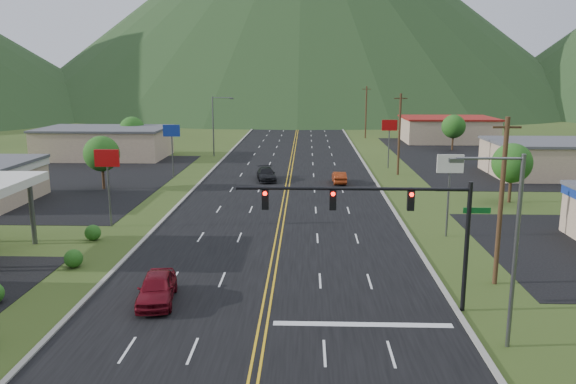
{
  "coord_description": "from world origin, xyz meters",
  "views": [
    {
      "loc": [
        2.13,
        -14.29,
        12.42
      ],
      "look_at": [
        0.88,
        22.94,
        4.5
      ],
      "focal_mm": 35.0,
      "sensor_mm": 36.0,
      "label": 1
    }
  ],
  "objects_px": {
    "traffic_signal": "(390,213)",
    "car_dark_mid": "(266,175)",
    "streetlight_west": "(215,122)",
    "car_red_near": "(157,289)",
    "streetlight_east": "(509,239)",
    "car_red_far": "(339,178)"
  },
  "relations": [
    {
      "from": "car_red_near",
      "to": "streetlight_east",
      "type": "bearing_deg",
      "value": -21.93
    },
    {
      "from": "streetlight_west",
      "to": "car_dark_mid",
      "type": "xyz_separation_m",
      "value": [
        9.09,
        -19.59,
        -4.45
      ]
    },
    {
      "from": "streetlight_west",
      "to": "car_dark_mid",
      "type": "bearing_deg",
      "value": -65.1
    },
    {
      "from": "streetlight_east",
      "to": "car_dark_mid",
      "type": "relative_size",
      "value": 1.78
    },
    {
      "from": "car_dark_mid",
      "to": "car_red_far",
      "type": "bearing_deg",
      "value": -18.04
    },
    {
      "from": "traffic_signal",
      "to": "streetlight_east",
      "type": "distance_m",
      "value": 6.17
    },
    {
      "from": "car_red_near",
      "to": "car_red_far",
      "type": "distance_m",
      "value": 36.59
    },
    {
      "from": "traffic_signal",
      "to": "streetlight_west",
      "type": "xyz_separation_m",
      "value": [
        -18.16,
        56.0,
        -0.15
      ]
    },
    {
      "from": "streetlight_west",
      "to": "car_red_near",
      "type": "bearing_deg",
      "value": -84.22
    },
    {
      "from": "streetlight_east",
      "to": "car_red_far",
      "type": "height_order",
      "value": "streetlight_east"
    },
    {
      "from": "streetlight_east",
      "to": "car_red_far",
      "type": "bearing_deg",
      "value": 97.72
    },
    {
      "from": "streetlight_east",
      "to": "car_red_far",
      "type": "relative_size",
      "value": 2.23
    },
    {
      "from": "streetlight_east",
      "to": "car_dark_mid",
      "type": "xyz_separation_m",
      "value": [
        -13.77,
        40.41,
        -4.45
      ]
    },
    {
      "from": "traffic_signal",
      "to": "streetlight_west",
      "type": "relative_size",
      "value": 1.46
    },
    {
      "from": "traffic_signal",
      "to": "car_dark_mid",
      "type": "bearing_deg",
      "value": 103.99
    },
    {
      "from": "streetlight_west",
      "to": "car_red_near",
      "type": "distance_m",
      "value": 55.96
    },
    {
      "from": "streetlight_west",
      "to": "car_red_far",
      "type": "relative_size",
      "value": 2.23
    },
    {
      "from": "traffic_signal",
      "to": "streetlight_east",
      "type": "relative_size",
      "value": 1.46
    },
    {
      "from": "streetlight_west",
      "to": "car_red_near",
      "type": "xyz_separation_m",
      "value": [
        5.62,
        -55.51,
        -4.37
      ]
    },
    {
      "from": "car_red_far",
      "to": "traffic_signal",
      "type": "bearing_deg",
      "value": 88.99
    },
    {
      "from": "streetlight_east",
      "to": "traffic_signal",
      "type": "bearing_deg",
      "value": 139.61
    },
    {
      "from": "car_red_near",
      "to": "car_dark_mid",
      "type": "xyz_separation_m",
      "value": [
        3.47,
        35.92,
        -0.07
      ]
    }
  ]
}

